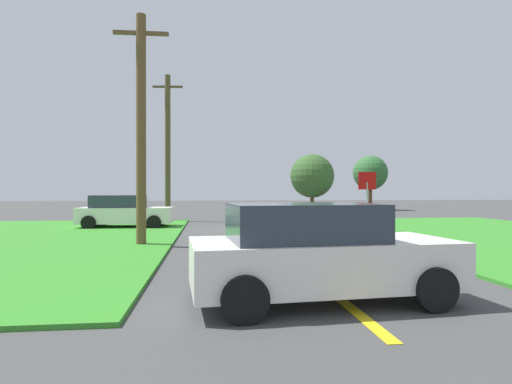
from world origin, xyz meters
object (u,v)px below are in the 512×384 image
Objects in this scene: stop_sign at (367,190)px; pine_tree_center at (370,173)px; oak_tree_left at (312,176)px; parked_car_near_building at (124,212)px; utility_pole_near at (141,127)px; utility_pole_mid at (168,147)px; car_behind_on_main_road at (317,253)px.

pine_tree_center is (8.43, 20.65, 1.65)m from stop_sign.
stop_sign is at bearing -94.93° from oak_tree_left.
parked_car_near_building is 0.58× the size of utility_pole_near.
oak_tree_left is at bearing -141.11° from pine_tree_center.
stop_sign is at bearing -40.04° from utility_pole_mid.
parked_car_near_building is 6.12m from utility_pole_mid.
parked_car_near_building is (-11.06, 3.32, -1.08)m from stop_sign.
utility_pole_mid reaches higher than parked_car_near_building.
parked_car_near_building is 0.86× the size of pine_tree_center.
pine_tree_center is (17.60, 24.24, -0.39)m from utility_pole_near.
oak_tree_left is (10.46, 18.48, -0.91)m from utility_pole_near.
car_behind_on_main_road is at bearing -104.02° from oak_tree_left.
utility_pole_near is 21.26m from oak_tree_left.
parked_car_near_building is at bearing -109.96° from utility_pole_mid.
oak_tree_left is 0.92× the size of pine_tree_center.
utility_pole_near is (-4.00, 7.41, 3.13)m from car_behind_on_main_road.
utility_pole_near is at bearing 29.76° from stop_sign.
utility_pole_near reaches higher than oak_tree_left.
parked_car_near_building is 7.82m from utility_pole_near.
car_behind_on_main_road is at bearing -77.42° from utility_pole_mid.
car_behind_on_main_road is at bearing -113.26° from pine_tree_center.
utility_pole_near is 0.87× the size of utility_pole_mid.
utility_pole_near is (1.89, -6.92, 3.12)m from parked_car_near_building.
parked_car_near_building is at bearing -138.36° from pine_tree_center.
stop_sign is 0.60× the size of parked_car_near_building.
pine_tree_center is (13.61, 31.66, 2.74)m from car_behind_on_main_road.
parked_car_near_building is 26.22m from pine_tree_center.
car_behind_on_main_road is 0.50× the size of utility_pole_mid.
parked_car_near_building is at bearing -136.87° from oak_tree_left.
utility_pole_near reaches higher than car_behind_on_main_road.
oak_tree_left is (1.28, 14.89, 1.13)m from stop_sign.
pine_tree_center is at bearing 35.57° from utility_pole_mid.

